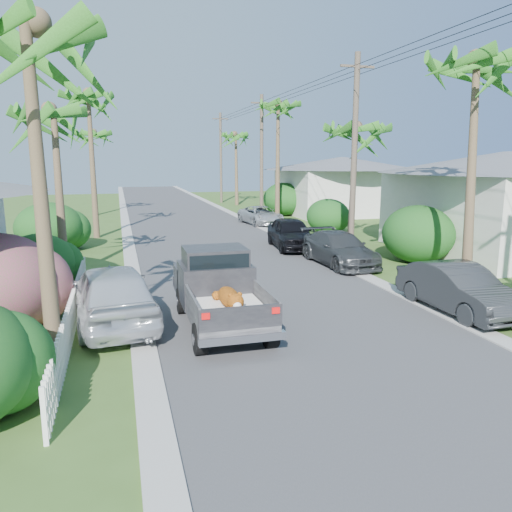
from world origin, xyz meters
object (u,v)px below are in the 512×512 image
object	(u,v)px
utility_pole_c	(262,157)
palm_r_b	(355,128)
palm_r_c	(278,105)
palm_r_d	(236,135)
utility_pole_b	(354,156)
utility_pole_d	(221,157)
parked_car_rm	(339,249)
palm_l_b	(53,111)
house_right_far	(341,188)
palm_r_a	(481,61)
parked_car_ln	(112,294)
palm_l_c	(88,94)
pickup_truck	(217,287)
palm_l_d	(91,133)
house_right_near	(503,207)
parked_car_rd	(261,216)
parked_car_rf	(291,233)
palm_l_a	(27,25)
parked_car_rn	(458,289)

from	to	relation	value
utility_pole_c	palm_r_b	bearing A→B (deg)	-85.60
palm_r_c	palm_r_d	world-z (taller)	palm_r_c
utility_pole_b	utility_pole_d	world-z (taller)	same
parked_car_rm	utility_pole_b	world-z (taller)	utility_pole_b
palm_l_b	utility_pole_d	xyz separation A→B (m)	(12.40, 31.00, -1.55)
parked_car_rm	house_right_far	bearing A→B (deg)	62.16
palm_r_b	palm_r_a	bearing A→B (deg)	-91.91
palm_l_b	palm_r_b	size ratio (longest dim) A/B	1.03
parked_car_rm	palm_r_a	world-z (taller)	palm_r_a
parked_car_ln	palm_l_c	distance (m)	17.68
pickup_truck	palm_l_d	distance (m)	29.54
palm_r_c	utility_pole_d	world-z (taller)	palm_r_c
palm_r_d	palm_l_d	bearing A→B (deg)	-155.22
palm_r_a	house_right_near	world-z (taller)	palm_r_a
parked_car_rm	palm_r_c	distance (m)	16.50
house_right_near	utility_pole_c	distance (m)	17.79
parked_car_rd	palm_l_d	distance (m)	15.46
palm_l_c	house_right_far	xyz separation A→B (m)	(19.00, 8.00, -5.79)
palm_l_c	utility_pole_d	bearing A→B (deg)	61.08
palm_r_c	parked_car_rm	bearing A→B (deg)	-97.52
palm_l_c	palm_l_d	bearing A→B (deg)	92.39
parked_car_rf	house_right_far	size ratio (longest dim) A/B	0.50
palm_l_b	utility_pole_c	distance (m)	20.30
palm_r_d	utility_pole_d	world-z (taller)	utility_pole_d
parked_car_rm	palm_r_a	distance (m)	8.86
parked_car_ln	utility_pole_c	world-z (taller)	utility_pole_c
utility_pole_b	utility_pole_d	bearing A→B (deg)	90.00
palm_r_c	parked_car_ln	bearing A→B (deg)	-119.04
house_right_near	parked_car_rm	bearing A→B (deg)	-175.97
palm_r_a	palm_r_d	world-z (taller)	palm_r_a
palm_l_a	utility_pole_b	world-z (taller)	utility_pole_b
parked_car_rn	palm_r_c	distance (m)	22.99
palm_r_c	parked_car_rn	bearing A→B (deg)	-93.74
house_right_far	utility_pole_b	xyz separation A→B (m)	(-7.40, -17.00, 2.48)
parked_car_rd	utility_pole_c	distance (m)	5.00
parked_car_rd	utility_pole_b	xyz separation A→B (m)	(0.88, -12.11, 3.99)
house_right_near	palm_r_a	bearing A→B (deg)	-138.15
parked_car_rm	utility_pole_c	xyz separation A→B (m)	(1.33, 16.62, 3.91)
utility_pole_b	utility_pole_c	world-z (taller)	same
palm_l_d	parked_car_rm	bearing A→B (deg)	-64.53
palm_l_d	palm_r_c	distance (m)	15.10
palm_l_a	utility_pole_b	bearing A→B (deg)	40.28
parked_car_rf	palm_r_d	size ratio (longest dim) A/B	0.57
palm_l_a	utility_pole_d	distance (m)	41.77
parked_car_rn	house_right_near	bearing A→B (deg)	41.71
palm_r_b	house_right_near	size ratio (longest dim) A/B	0.80
parked_car_rm	palm_l_d	distance (m)	25.70
parked_car_rn	parked_car_rm	world-z (taller)	parked_car_rn
palm_l_a	utility_pole_b	xyz separation A→B (m)	(11.80, 10.00, -2.33)
parked_car_rm	utility_pole_b	distance (m)	4.44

